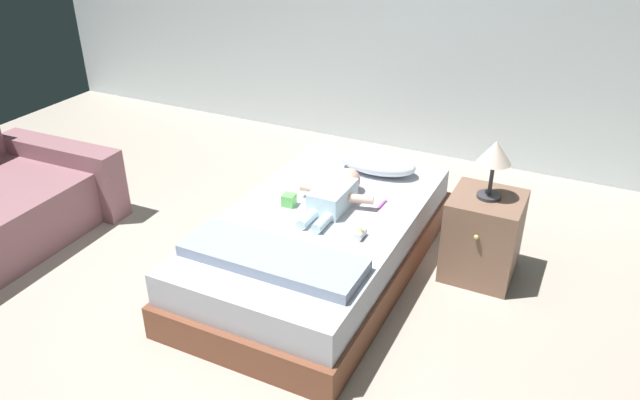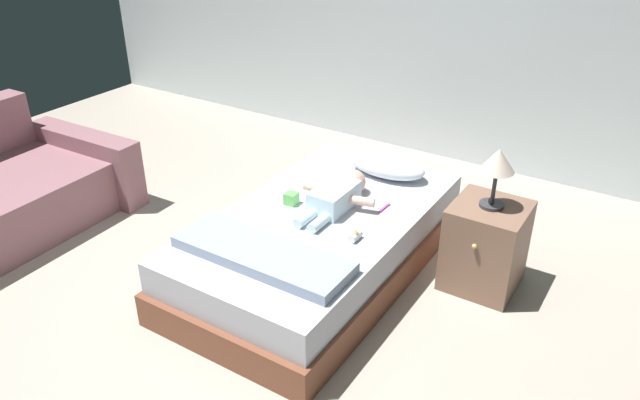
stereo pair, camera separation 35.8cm
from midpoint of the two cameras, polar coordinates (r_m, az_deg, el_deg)
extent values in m
plane|color=#AA9D8F|center=(3.41, -5.39, -13.26)|extent=(8.00, 8.00, 0.00)
cube|color=silver|center=(5.33, 14.71, 16.60)|extent=(8.00, 0.12, 2.50)
cube|color=brown|center=(3.89, 2.65, -5.28)|extent=(1.13, 2.04, 0.21)
cube|color=#B7BBC8|center=(3.78, 2.72, -2.73)|extent=(1.08, 1.96, 0.20)
ellipsoid|color=white|center=(4.23, 8.74, 3.16)|extent=(0.55, 0.28, 0.15)
cube|color=white|center=(3.77, 4.06, 0.16)|extent=(0.20, 0.34, 0.14)
sphere|color=beige|center=(3.96, 5.74, 1.65)|extent=(0.16, 0.16, 0.16)
cylinder|color=beige|center=(3.89, 2.24, 1.09)|extent=(0.16, 0.08, 0.06)
cylinder|color=beige|center=(3.75, 6.71, -0.18)|extent=(0.16, 0.09, 0.06)
cylinder|color=white|center=(3.62, 1.44, -1.79)|extent=(0.06, 0.17, 0.06)
cylinder|color=white|center=(3.58, 2.80, -2.22)|extent=(0.06, 0.17, 0.06)
cube|color=#B636A5|center=(3.83, 8.70, -0.83)|extent=(0.01, 0.12, 0.01)
cube|color=white|center=(3.87, 9.09, -0.32)|extent=(0.01, 0.02, 0.01)
cube|color=#8E5F67|center=(5.02, -19.18, 3.25)|extent=(1.05, 0.23, 0.52)
cube|color=#7F5D49|center=(3.85, 17.86, -4.20)|extent=(0.43, 0.43, 0.55)
sphere|color=tan|center=(3.59, 17.10, -4.27)|extent=(0.03, 0.03, 0.03)
cylinder|color=#333338|center=(3.71, 18.49, -0.50)|extent=(0.14, 0.14, 0.02)
cylinder|color=#333338|center=(3.66, 18.76, 1.06)|extent=(0.02, 0.02, 0.21)
cone|color=beige|center=(3.59, 19.18, 3.50)|extent=(0.20, 0.20, 0.14)
cube|color=#909EB6|center=(3.29, -2.35, -5.21)|extent=(1.02, 0.34, 0.06)
cube|color=#6ACB5F|center=(3.83, -0.04, 0.07)|extent=(0.08, 0.08, 0.08)
cylinder|color=white|center=(3.48, 6.27, -3.49)|extent=(0.05, 0.09, 0.05)
cone|color=#EEBC69|center=(3.46, 6.30, -2.99)|extent=(0.04, 0.04, 0.02)
camera|label=1|loc=(0.18, -87.21, 1.50)|focal=34.10mm
camera|label=2|loc=(0.18, 92.79, -1.50)|focal=34.10mm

